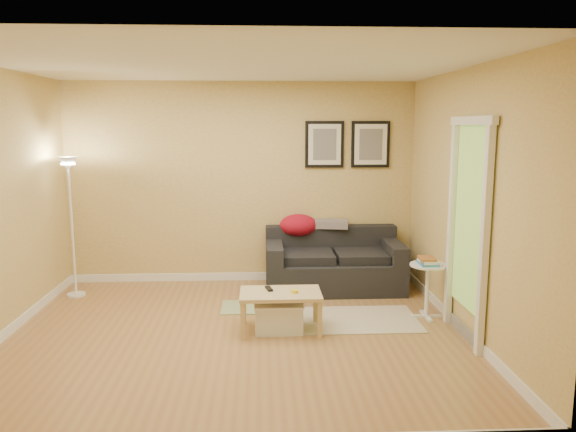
{
  "coord_description": "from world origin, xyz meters",
  "views": [
    {
      "loc": [
        0.24,
        -5.26,
        2.05
      ],
      "look_at": [
        0.55,
        0.85,
        1.05
      ],
      "focal_mm": 34.82,
      "sensor_mm": 36.0,
      "label": 1
    }
  ],
  "objects_px": {
    "sofa": "(334,260)",
    "storage_bin": "(279,316)",
    "coffee_table": "(281,311)",
    "side_table": "(427,291)",
    "floor_lamp": "(72,231)",
    "book_stack": "(428,261)"
  },
  "relations": [
    {
      "from": "book_stack",
      "to": "sofa",
      "type": "bearing_deg",
      "value": 119.87
    },
    {
      "from": "side_table",
      "to": "floor_lamp",
      "type": "xyz_separation_m",
      "value": [
        -4.02,
        0.97,
        0.51
      ]
    },
    {
      "from": "sofa",
      "to": "side_table",
      "type": "relative_size",
      "value": 2.88
    },
    {
      "from": "sofa",
      "to": "storage_bin",
      "type": "bearing_deg",
      "value": -117.58
    },
    {
      "from": "side_table",
      "to": "coffee_table",
      "type": "bearing_deg",
      "value": -168.68
    },
    {
      "from": "side_table",
      "to": "floor_lamp",
      "type": "bearing_deg",
      "value": 166.39
    },
    {
      "from": "storage_bin",
      "to": "book_stack",
      "type": "distance_m",
      "value": 1.69
    },
    {
      "from": "storage_bin",
      "to": "coffee_table",
      "type": "bearing_deg",
      "value": -2.75
    },
    {
      "from": "coffee_table",
      "to": "storage_bin",
      "type": "bearing_deg",
      "value": 178.38
    },
    {
      "from": "coffee_table",
      "to": "floor_lamp",
      "type": "height_order",
      "value": "floor_lamp"
    },
    {
      "from": "side_table",
      "to": "book_stack",
      "type": "distance_m",
      "value": 0.33
    },
    {
      "from": "sofa",
      "to": "coffee_table",
      "type": "distance_m",
      "value": 1.61
    },
    {
      "from": "book_stack",
      "to": "floor_lamp",
      "type": "distance_m",
      "value": 4.13
    },
    {
      "from": "floor_lamp",
      "to": "coffee_table",
      "type": "bearing_deg",
      "value": -27.89
    },
    {
      "from": "storage_bin",
      "to": "floor_lamp",
      "type": "relative_size",
      "value": 0.29
    },
    {
      "from": "sofa",
      "to": "storage_bin",
      "type": "relative_size",
      "value": 3.48
    },
    {
      "from": "sofa",
      "to": "side_table",
      "type": "distance_m",
      "value": 1.4
    },
    {
      "from": "coffee_table",
      "to": "book_stack",
      "type": "xyz_separation_m",
      "value": [
        1.57,
        0.3,
        0.43
      ]
    },
    {
      "from": "side_table",
      "to": "floor_lamp",
      "type": "height_order",
      "value": "floor_lamp"
    },
    {
      "from": "sofa",
      "to": "storage_bin",
      "type": "distance_m",
      "value": 1.62
    },
    {
      "from": "storage_bin",
      "to": "side_table",
      "type": "relative_size",
      "value": 0.83
    },
    {
      "from": "sofa",
      "to": "book_stack",
      "type": "height_order",
      "value": "sofa"
    }
  ]
}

